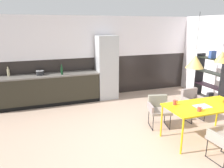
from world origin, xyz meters
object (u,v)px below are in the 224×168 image
(mug_dark_espresso, at_px, (175,102))
(pendant_lamp_over_table_far, at_px, (222,57))
(mug_short_terracotta, at_px, (199,109))
(pendant_lamp_over_table_near, at_px, (195,62))
(armchair_head_of_table, at_px, (159,107))
(bottle_vinegar_dark, at_px, (62,71))
(refrigerator_column, at_px, (106,67))
(open_shelf_unit, at_px, (211,80))
(armchair_by_stool, at_px, (192,100))
(bottle_spice_small, at_px, (8,72))
(open_book, at_px, (202,106))
(cooking_pot, at_px, (40,73))
(dining_table, at_px, (204,108))

(mug_dark_espresso, xyz_separation_m, pendant_lamp_over_table_far, (0.87, -0.20, 0.93))
(mug_short_terracotta, bearing_deg, pendant_lamp_over_table_near, 91.37)
(armchair_head_of_table, height_order, bottle_vinegar_dark, bottle_vinegar_dark)
(refrigerator_column, xyz_separation_m, armchair_head_of_table, (0.54, -2.38, -0.53))
(open_shelf_unit, bearing_deg, armchair_by_stool, -62.91)
(mug_short_terracotta, bearing_deg, bottle_spice_small, 135.34)
(open_book, bearing_deg, mug_short_terracotta, -142.94)
(armchair_by_stool, height_order, bottle_spice_small, bottle_spice_small)
(bottle_spice_small, bearing_deg, cooking_pot, -10.40)
(bottle_spice_small, distance_m, pendant_lamp_over_table_near, 5.02)
(mug_dark_espresso, bearing_deg, mug_short_terracotta, -61.46)
(refrigerator_column, relative_size, pendant_lamp_over_table_far, 2.12)
(armchair_by_stool, height_order, open_shelf_unit, open_shelf_unit)
(mug_short_terracotta, bearing_deg, pendant_lamp_over_table_far, 21.16)
(pendant_lamp_over_table_near, bearing_deg, armchair_head_of_table, 105.14)
(refrigerator_column, distance_m, armchair_by_stool, 2.82)
(refrigerator_column, relative_size, dining_table, 1.27)
(open_book, distance_m, pendant_lamp_over_table_near, 0.94)
(refrigerator_column, height_order, bottle_vinegar_dark, refrigerator_column)
(mug_dark_espresso, xyz_separation_m, cooking_pot, (-2.56, 3.02, 0.17))
(open_book, distance_m, cooking_pot, 4.48)
(refrigerator_column, bearing_deg, dining_table, -71.54)
(mug_short_terracotta, xyz_separation_m, bottle_spice_small, (-3.67, 3.62, 0.22))
(cooking_pot, bearing_deg, mug_dark_espresso, -49.69)
(dining_table, distance_m, open_book, 0.12)
(armchair_head_of_table, bearing_deg, cooking_pot, -29.61)
(refrigerator_column, height_order, mug_dark_espresso, refrigerator_column)
(mug_dark_espresso, relative_size, pendant_lamp_over_table_far, 0.12)
(armchair_head_of_table, xyz_separation_m, bottle_spice_small, (-3.44, 2.57, 0.54))
(dining_table, xyz_separation_m, pendant_lamp_over_table_far, (0.32, 0.02, 1.03))
(dining_table, xyz_separation_m, armchair_by_stool, (0.46, 0.90, -0.19))
(mug_short_terracotta, relative_size, cooking_pot, 0.53)
(armchair_head_of_table, relative_size, open_book, 2.32)
(cooking_pot, distance_m, pendant_lamp_over_table_near, 4.32)
(open_shelf_unit, bearing_deg, mug_short_terracotta, -47.55)
(dining_table, distance_m, cooking_pot, 4.51)
(refrigerator_column, height_order, armchair_head_of_table, refrigerator_column)
(bottle_vinegar_dark, xyz_separation_m, pendant_lamp_over_table_near, (2.18, -3.06, 0.64))
(mug_dark_espresso, xyz_separation_m, bottle_vinegar_dark, (-1.95, 2.87, 0.23))
(pendant_lamp_over_table_near, height_order, pendant_lamp_over_table_far, same)
(mug_short_terracotta, bearing_deg, armchair_by_stool, 55.40)
(cooking_pot, bearing_deg, armchair_by_stool, -33.24)
(pendant_lamp_over_table_near, bearing_deg, open_shelf_unit, 37.73)
(mug_short_terracotta, height_order, pendant_lamp_over_table_near, pendant_lamp_over_table_near)
(open_book, xyz_separation_m, bottle_spice_small, (-3.89, 3.45, 0.26))
(dining_table, distance_m, mug_short_terracotta, 0.39)
(armchair_head_of_table, bearing_deg, pendant_lamp_over_table_far, 149.83)
(open_book, bearing_deg, mug_dark_espresso, 149.35)
(dining_table, xyz_separation_m, pendant_lamp_over_table_near, (-0.32, 0.03, 0.97))
(bottle_spice_small, bearing_deg, armchair_by_stool, -29.42)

